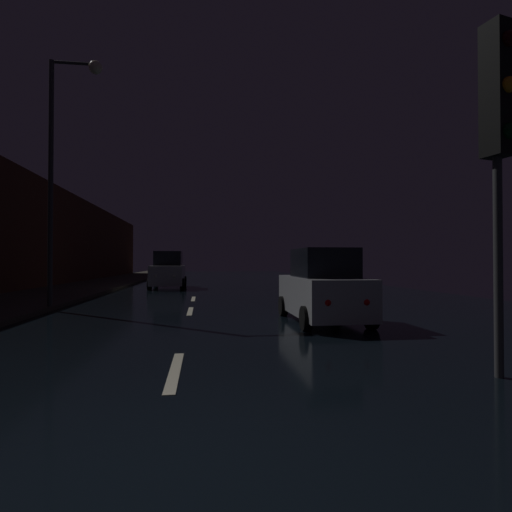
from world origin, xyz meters
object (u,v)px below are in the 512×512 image
car_approaching_headlights (168,271)px  car_parked_right_near (323,288)px  traffic_light_near_right (498,118)px  streetlamp_overhead (64,147)px

car_approaching_headlights → car_parked_right_near: bearing=19.8°
traffic_light_near_right → car_approaching_headlights: 21.24m
traffic_light_near_right → streetlamp_overhead: size_ratio=0.59×
traffic_light_near_right → streetlamp_overhead: bearing=-149.0°
streetlamp_overhead → car_approaching_headlights: (2.49, 11.22, -4.41)m
streetlamp_overhead → car_approaching_headlights: bearing=77.5°
car_approaching_headlights → car_parked_right_near: 15.70m
streetlamp_overhead → car_parked_right_near: 9.70m
traffic_light_near_right → car_parked_right_near: 6.09m
traffic_light_near_right → car_approaching_headlights: traffic_light_near_right is taller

